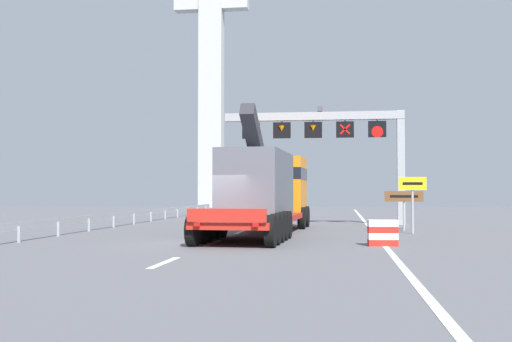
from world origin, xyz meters
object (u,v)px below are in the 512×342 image
(heavy_haul_truck_red, at_px, (266,189))
(bridge_pylon_distant, at_px, (211,40))
(tourist_info_sign_brown, at_px, (404,200))
(crash_barrier_striped, at_px, (383,233))
(overhead_lane_gantry, at_px, (335,134))
(exit_sign_yellow, at_px, (413,192))

(heavy_haul_truck_red, distance_m, bridge_pylon_distant, 50.17)
(tourist_info_sign_brown, relative_size, bridge_pylon_distant, 0.05)
(heavy_haul_truck_red, bearing_deg, crash_barrier_striped, -52.65)
(heavy_haul_truck_red, distance_m, crash_barrier_striped, 8.03)
(overhead_lane_gantry, xyz_separation_m, tourist_info_sign_brown, (3.29, -3.94, -3.59))
(heavy_haul_truck_red, xyz_separation_m, crash_barrier_striped, (4.78, -6.26, -1.54))
(tourist_info_sign_brown, xyz_separation_m, bridge_pylon_distant, (-18.40, 42.65, 18.72))
(exit_sign_yellow, xyz_separation_m, bridge_pylon_distant, (-18.54, 45.02, 18.32))
(overhead_lane_gantry, xyz_separation_m, heavy_haul_truck_red, (-3.09, -6.46, -3.08))
(heavy_haul_truck_red, bearing_deg, tourist_info_sign_brown, 21.61)
(bridge_pylon_distant, bearing_deg, heavy_haul_truck_red, -75.11)
(tourist_info_sign_brown, distance_m, crash_barrier_striped, 9.00)
(exit_sign_yellow, xyz_separation_m, crash_barrier_striped, (-1.74, -6.42, -1.43))
(crash_barrier_striped, bearing_deg, bridge_pylon_distant, 108.08)
(tourist_info_sign_brown, xyz_separation_m, crash_barrier_striped, (-1.60, -8.79, -1.03))
(crash_barrier_striped, xyz_separation_m, bridge_pylon_distant, (-16.79, 51.44, 19.75))
(heavy_haul_truck_red, distance_m, exit_sign_yellow, 6.52)
(overhead_lane_gantry, relative_size, crash_barrier_striped, 9.84)
(heavy_haul_truck_red, height_order, exit_sign_yellow, heavy_haul_truck_red)
(heavy_haul_truck_red, xyz_separation_m, bridge_pylon_distant, (-12.02, 45.18, 18.21))
(overhead_lane_gantry, height_order, exit_sign_yellow, overhead_lane_gantry)
(overhead_lane_gantry, distance_m, crash_barrier_striped, 13.64)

